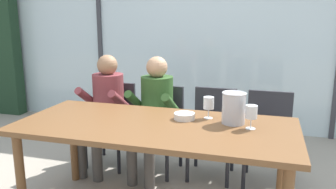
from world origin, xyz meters
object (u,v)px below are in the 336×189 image
object	(u,v)px
chair_near_curtain	(114,117)
ice_bucket_primary	(234,108)
chair_right_of_center	(268,131)
wine_glass_near_bucket	(251,113)
person_olive_shirt	(154,109)
wine_glass_by_left_taster	(209,104)
dining_table	(155,134)
person_maroon_top	(105,105)
chair_left_of_center	(161,122)
tasting_bowl	(184,116)
chair_center	(213,126)

from	to	relation	value
chair_near_curtain	ice_bucket_primary	xyz separation A→B (m)	(1.34, -0.72, 0.39)
chair_near_curtain	chair_right_of_center	size ratio (longest dim) A/B	1.00
ice_bucket_primary	wine_glass_near_bucket	world-z (taller)	ice_bucket_primary
person_olive_shirt	wine_glass_near_bucket	bearing A→B (deg)	-29.53
ice_bucket_primary	wine_glass_near_bucket	size ratio (longest dim) A/B	1.38
wine_glass_by_left_taster	dining_table	bearing A→B (deg)	-144.75
person_maroon_top	ice_bucket_primary	xyz separation A→B (m)	(1.36, -0.57, 0.22)
person_maroon_top	person_olive_shirt	distance (m)	0.53
ice_bucket_primary	chair_left_of_center	bearing A→B (deg)	138.58
chair_near_curtain	person_olive_shirt	bearing A→B (deg)	-14.92
dining_table	tasting_bowl	distance (m)	0.28
dining_table	chair_near_curtain	bearing A→B (deg)	130.76
chair_left_of_center	chair_near_curtain	bearing A→B (deg)	-175.64
chair_left_of_center	person_maroon_top	world-z (taller)	person_maroon_top
chair_near_curtain	wine_glass_near_bucket	size ratio (longest dim) A/B	4.95
chair_center	person_olive_shirt	xyz separation A→B (m)	(-0.56, -0.16, 0.17)
wine_glass_by_left_taster	wine_glass_near_bucket	world-z (taller)	same
ice_bucket_primary	wine_glass_by_left_taster	distance (m)	0.22
chair_right_of_center	ice_bucket_primary	xyz separation A→B (m)	(-0.27, -0.73, 0.39)
chair_center	ice_bucket_primary	bearing A→B (deg)	-69.88
chair_left_of_center	wine_glass_by_left_taster	xyz separation A→B (m)	(0.60, -0.63, 0.39)
tasting_bowl	chair_center	bearing A→B (deg)	80.71
person_olive_shirt	tasting_bowl	world-z (taller)	person_olive_shirt
tasting_bowl	wine_glass_near_bucket	distance (m)	0.53
chair_right_of_center	ice_bucket_primary	size ratio (longest dim) A/B	3.59
chair_left_of_center	person_olive_shirt	size ratio (longest dim) A/B	0.73
wine_glass_by_left_taster	ice_bucket_primary	bearing A→B (deg)	-21.16
person_maroon_top	chair_left_of_center	bearing A→B (deg)	19.10
ice_bucket_primary	wine_glass_by_left_taster	size ratio (longest dim) A/B	1.38
ice_bucket_primary	chair_near_curtain	bearing A→B (deg)	151.68
chair_left_of_center	wine_glass_by_left_taster	distance (m)	0.95
tasting_bowl	wine_glass_by_left_taster	distance (m)	0.21
chair_right_of_center	ice_bucket_primary	bearing A→B (deg)	-109.45
chair_near_curtain	wine_glass_by_left_taster	xyz separation A→B (m)	(1.14, -0.64, 0.39)
chair_left_of_center	person_maroon_top	size ratio (longest dim) A/B	0.73
chair_center	person_maroon_top	xyz separation A→B (m)	(-1.10, -0.16, 0.17)
dining_table	chair_right_of_center	bearing A→B (deg)	47.35
chair_near_curtain	person_maroon_top	bearing A→B (deg)	-94.68
chair_left_of_center	tasting_bowl	world-z (taller)	chair_left_of_center
wine_glass_by_left_taster	wine_glass_near_bucket	size ratio (longest dim) A/B	1.00
chair_right_of_center	tasting_bowl	world-z (taller)	chair_right_of_center
chair_right_of_center	ice_bucket_primary	distance (m)	0.87
dining_table	chair_near_curtain	distance (m)	1.20
chair_left_of_center	wine_glass_by_left_taster	bearing A→B (deg)	-40.55
person_olive_shirt	wine_glass_by_left_taster	world-z (taller)	person_olive_shirt
person_olive_shirt	wine_glass_by_left_taster	xyz separation A→B (m)	(0.62, -0.49, 0.22)
chair_left_of_center	person_maroon_top	distance (m)	0.60
dining_table	tasting_bowl	size ratio (longest dim) A/B	12.67
chair_near_curtain	tasting_bowl	bearing A→B (deg)	-35.28
person_maroon_top	wine_glass_near_bucket	world-z (taller)	person_maroon_top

